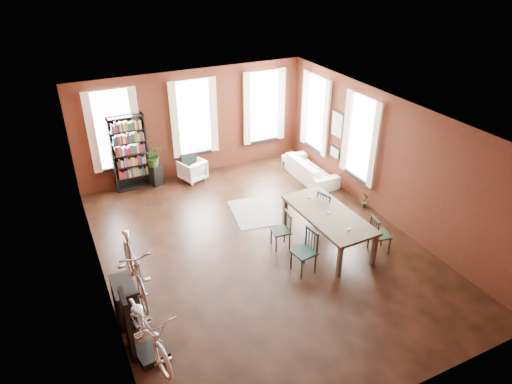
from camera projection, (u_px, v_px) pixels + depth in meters
room at (259, 154)px, 10.30m from camera, size 9.00×9.04×3.22m
dining_table at (327, 228)px, 10.73m from camera, size 1.18×2.49×0.84m
dining_chair_a at (304, 252)px, 9.78m from camera, size 0.52×0.52×1.00m
dining_chair_b at (281, 231)px, 10.59m from camera, size 0.47×0.47×0.90m
dining_chair_c at (380, 234)px, 10.43m from camera, size 0.50×0.50×0.92m
dining_chair_d at (328, 208)px, 11.39m from camera, size 0.57×0.57×0.99m
bookshelf at (130, 153)px, 12.85m from camera, size 1.00×0.32×2.20m
white_armchair at (192, 169)px, 13.67m from camera, size 0.85×0.83×0.69m
cream_sofa at (310, 166)px, 13.72m from camera, size 0.61×2.08×0.81m
striped_rug at (251, 213)px, 12.14m from camera, size 1.19×1.67×0.01m
bike_trainer at (152, 353)px, 7.93m from camera, size 0.58×0.58×0.15m
bike_wall_rack at (128, 325)px, 7.73m from camera, size 0.16×0.60×1.30m
console_table at (126, 301)px, 8.60m from camera, size 0.40×0.80×0.80m
plant_stand at (156, 175)px, 13.40m from camera, size 0.39×0.39×0.62m
plant_by_sofa at (287, 164)px, 14.47m from camera, size 0.43×0.66×0.27m
plant_small at (364, 204)px, 12.36m from camera, size 0.51×0.49×0.17m
bicycle_floor at (144, 308)px, 7.44m from camera, size 0.81×1.10×1.93m
bicycle_hung at (131, 250)px, 7.10m from camera, size 0.47×1.00×1.66m
plant_on_stand at (153, 158)px, 13.10m from camera, size 0.63×0.69×0.52m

